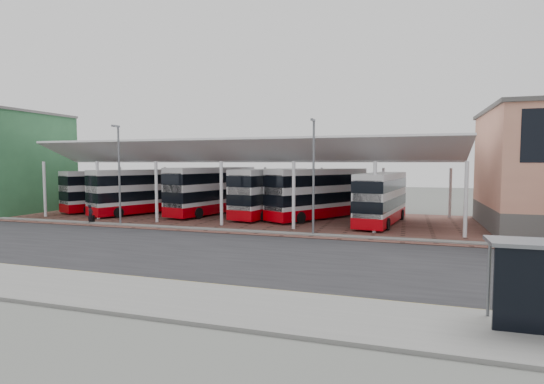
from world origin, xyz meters
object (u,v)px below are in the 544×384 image
object	(u,v)px
bus_0	(113,191)
bus_1	(143,192)
bus_5	(381,199)
bus_3	(271,193)
bus_4	(318,194)
pedestrian	(91,214)
bus_2	(212,191)

from	to	relation	value
bus_0	bus_1	world-z (taller)	bus_1
bus_0	bus_5	size ratio (longest dim) A/B	0.98
bus_0	bus_3	xyz separation A→B (m)	(17.29, 0.39, 0.13)
bus_4	bus_1	bearing A→B (deg)	-144.00
bus_3	bus_5	bearing A→B (deg)	1.51
bus_3	pedestrian	distance (m)	15.69
bus_3	pedestrian	world-z (taller)	bus_3
bus_0	bus_1	distance (m)	4.79
bus_4	pedestrian	size ratio (longest dim) A/B	6.80
bus_2	bus_3	xyz separation A→B (m)	(6.03, -0.07, -0.06)
bus_5	bus_3	bearing A→B (deg)	178.35
bus_3	bus_4	bearing A→B (deg)	8.36
pedestrian	bus_1	bearing A→B (deg)	-6.57
bus_0	bus_4	bearing A→B (deg)	25.39
bus_2	pedestrian	bearing A→B (deg)	-112.35
bus_0	bus_5	bearing A→B (deg)	22.08
bus_1	bus_4	size ratio (longest dim) A/B	1.00
bus_5	pedestrian	bearing A→B (deg)	-153.85
bus_0	bus_2	bearing A→B (deg)	27.40
bus_1	pedestrian	world-z (taller)	bus_1
bus_5	pedestrian	xyz separation A→B (m)	(-22.89, -7.31, -1.30)
bus_3	bus_5	distance (m)	10.36
bus_3	bus_5	world-z (taller)	bus_3
bus_1	bus_2	distance (m)	6.91
bus_0	bus_5	distance (m)	27.53
bus_4	bus_5	bearing A→B (deg)	15.64
bus_0	bus_2	xyz separation A→B (m)	(11.27, 0.46, 0.19)
bus_4	pedestrian	distance (m)	19.47
bus_2	bus_3	distance (m)	6.03
bus_3	bus_2	bearing A→B (deg)	-169.09
pedestrian	bus_5	bearing A→B (deg)	-78.91
bus_2	bus_4	bearing A→B (deg)	11.77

